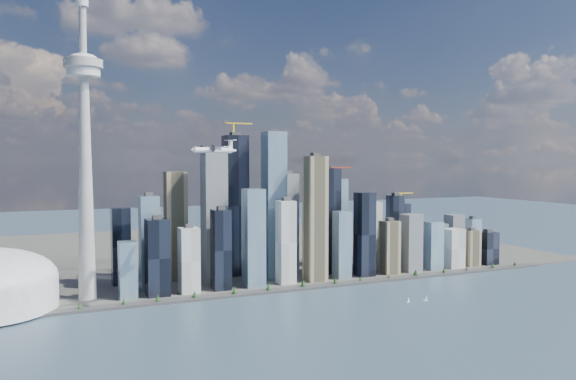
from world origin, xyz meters
name	(u,v)px	position (x,y,z in m)	size (l,w,h in m)	color
ground	(367,334)	(0.00, 0.00, 0.00)	(4000.00, 4000.00, 0.00)	#35465E
seawall	(286,290)	(0.00, 250.00, 2.00)	(1100.00, 22.00, 4.00)	#383838
land	(210,250)	(0.00, 700.00, 1.50)	(1400.00, 900.00, 3.00)	#4C4C47
shoreline_trees	(285,285)	(0.00, 250.00, 8.78)	(960.53, 7.20, 8.80)	#3F2D1E
skyscraper_cluster	(297,230)	(59.61, 336.81, 87.48)	(736.00, 142.00, 280.37)	black
needle_tower	(85,144)	(-300.00, 310.00, 235.84)	(56.00, 56.00, 550.50)	#9B9B96
airplane	(214,149)	(-139.92, 176.25, 227.36)	(75.28, 67.36, 18.92)	white
sailboat_west	(408,301)	(139.01, 108.09, 2.68)	(6.03, 2.74, 8.34)	white
sailboat_east	(426,299)	(168.21, 104.31, 3.32)	(7.43, 3.69, 10.34)	white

